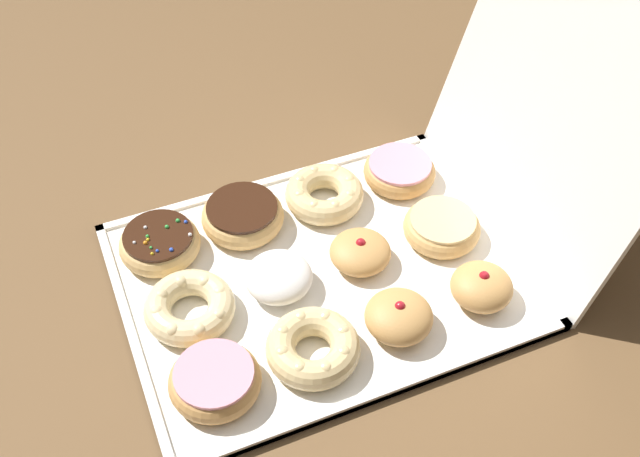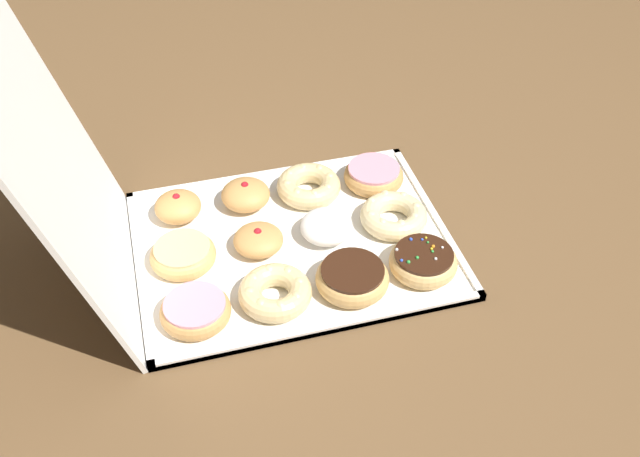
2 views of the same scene
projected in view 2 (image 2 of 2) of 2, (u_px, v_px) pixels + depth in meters
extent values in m
plane|color=brown|center=(293.00, 246.00, 1.27)|extent=(3.00, 3.00, 0.00)
cube|color=white|center=(293.00, 244.00, 1.27)|extent=(0.41, 0.54, 0.01)
cube|color=white|center=(434.00, 217.00, 1.32)|extent=(0.41, 0.01, 0.01)
cube|color=white|center=(140.00, 272.00, 1.22)|extent=(0.41, 0.01, 0.01)
cube|color=white|center=(324.00, 329.00, 1.12)|extent=(0.01, 0.54, 0.01)
cube|color=white|center=(268.00, 175.00, 1.41)|extent=(0.01, 0.54, 0.01)
cube|color=white|center=(51.00, 152.00, 1.03)|extent=(0.41, 0.15, 0.54)
torus|color=#E5B770|center=(423.00, 262.00, 1.20)|extent=(0.11, 0.11, 0.04)
cylinder|color=#381E11|center=(424.00, 255.00, 1.19)|extent=(0.10, 0.10, 0.01)
sphere|color=white|center=(436.00, 259.00, 1.18)|extent=(0.01, 0.01, 0.01)
sphere|color=green|center=(417.00, 258.00, 1.18)|extent=(0.01, 0.01, 0.01)
sphere|color=yellow|center=(426.00, 238.00, 1.22)|extent=(0.00, 0.00, 0.00)
sphere|color=blue|center=(422.00, 239.00, 1.21)|extent=(0.00, 0.00, 0.00)
sphere|color=white|center=(442.00, 247.00, 1.20)|extent=(0.00, 0.00, 0.00)
sphere|color=orange|center=(433.00, 246.00, 1.20)|extent=(0.01, 0.01, 0.01)
sphere|color=green|center=(428.00, 242.00, 1.21)|extent=(0.00, 0.00, 0.00)
sphere|color=white|center=(397.00, 250.00, 1.19)|extent=(0.01, 0.01, 0.01)
sphere|color=yellow|center=(431.00, 249.00, 1.20)|extent=(0.00, 0.00, 0.00)
sphere|color=green|center=(433.00, 251.00, 1.19)|extent=(0.00, 0.00, 0.00)
sphere|color=blue|center=(411.00, 239.00, 1.21)|extent=(0.01, 0.01, 0.01)
sphere|color=green|center=(408.00, 262.00, 1.17)|extent=(0.01, 0.01, 0.01)
sphere|color=blue|center=(401.00, 260.00, 1.18)|extent=(0.01, 0.01, 0.01)
torus|color=beige|center=(393.00, 214.00, 1.29)|extent=(0.12, 0.12, 0.04)
sphere|color=beige|center=(385.00, 196.00, 1.32)|extent=(0.02, 0.02, 0.02)
sphere|color=beige|center=(372.00, 203.00, 1.30)|extent=(0.02, 0.02, 0.02)
sphere|color=beige|center=(370.00, 214.00, 1.28)|extent=(0.02, 0.02, 0.02)
sphere|color=beige|center=(383.00, 224.00, 1.26)|extent=(0.02, 0.02, 0.02)
sphere|color=beige|center=(401.00, 225.00, 1.26)|extent=(0.02, 0.02, 0.02)
sphere|color=beige|center=(415.00, 218.00, 1.27)|extent=(0.02, 0.02, 0.02)
sphere|color=beige|center=(415.00, 206.00, 1.30)|extent=(0.02, 0.02, 0.02)
sphere|color=beige|center=(403.00, 197.00, 1.31)|extent=(0.02, 0.02, 0.02)
torus|color=tan|center=(374.00, 176.00, 1.38)|extent=(0.11, 0.11, 0.04)
cylinder|color=pink|center=(374.00, 169.00, 1.36)|extent=(0.10, 0.10, 0.01)
torus|color=tan|center=(352.00, 279.00, 1.17)|extent=(0.12, 0.12, 0.04)
cylinder|color=#381E11|center=(353.00, 271.00, 1.16)|extent=(0.10, 0.10, 0.01)
ellipsoid|color=white|center=(326.00, 226.00, 1.26)|extent=(0.09, 0.09, 0.04)
torus|color=#EACC8C|center=(309.00, 186.00, 1.35)|extent=(0.12, 0.12, 0.04)
sphere|color=#EACC8C|center=(303.00, 169.00, 1.37)|extent=(0.02, 0.02, 0.02)
sphere|color=#EACC8C|center=(290.00, 175.00, 1.36)|extent=(0.02, 0.02, 0.02)
sphere|color=#EACC8C|center=(287.00, 185.00, 1.34)|extent=(0.02, 0.02, 0.02)
sphere|color=#EACC8C|center=(297.00, 194.00, 1.32)|extent=(0.02, 0.02, 0.02)
sphere|color=#EACC8C|center=(314.00, 195.00, 1.32)|extent=(0.02, 0.02, 0.02)
sphere|color=#EACC8C|center=(328.00, 188.00, 1.33)|extent=(0.02, 0.02, 0.02)
sphere|color=#EACC8C|center=(330.00, 178.00, 1.35)|extent=(0.02, 0.02, 0.02)
sphere|color=#EACC8C|center=(319.00, 170.00, 1.37)|extent=(0.02, 0.02, 0.02)
torus|color=#EACC8C|center=(275.00, 293.00, 1.15)|extent=(0.12, 0.12, 0.04)
sphere|color=#EACC8C|center=(269.00, 271.00, 1.17)|extent=(0.02, 0.02, 0.02)
sphere|color=#EACC8C|center=(254.00, 279.00, 1.16)|extent=(0.02, 0.02, 0.02)
sphere|color=#EACC8C|center=(250.00, 293.00, 1.14)|extent=(0.02, 0.02, 0.02)
sphere|color=#EACC8C|center=(261.00, 305.00, 1.12)|extent=(0.02, 0.02, 0.02)
sphere|color=#EACC8C|center=(281.00, 306.00, 1.12)|extent=(0.02, 0.02, 0.02)
sphere|color=#EACC8C|center=(297.00, 297.00, 1.13)|extent=(0.02, 0.02, 0.02)
sphere|color=#EACC8C|center=(299.00, 283.00, 1.15)|extent=(0.02, 0.02, 0.02)
sphere|color=#EACC8C|center=(288.00, 272.00, 1.17)|extent=(0.02, 0.02, 0.02)
ellipsoid|color=tan|center=(258.00, 238.00, 1.24)|extent=(0.09, 0.09, 0.04)
sphere|color=#B21923|center=(257.00, 230.00, 1.23)|extent=(0.01, 0.01, 0.01)
ellipsoid|color=tan|center=(246.00, 195.00, 1.33)|extent=(0.09, 0.09, 0.05)
sphere|color=#B21923|center=(245.00, 185.00, 1.31)|extent=(0.01, 0.01, 0.01)
torus|color=tan|center=(196.00, 311.00, 1.13)|extent=(0.11, 0.11, 0.03)
cylinder|color=pink|center=(194.00, 305.00, 1.12)|extent=(0.10, 0.10, 0.01)
torus|color=tan|center=(183.00, 254.00, 1.22)|extent=(0.11, 0.11, 0.03)
cylinder|color=#EACC8C|center=(182.00, 248.00, 1.21)|extent=(0.09, 0.09, 0.01)
ellipsoid|color=tan|center=(178.00, 207.00, 1.30)|extent=(0.08, 0.08, 0.05)
sphere|color=#B21923|center=(176.00, 197.00, 1.29)|extent=(0.01, 0.01, 0.01)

